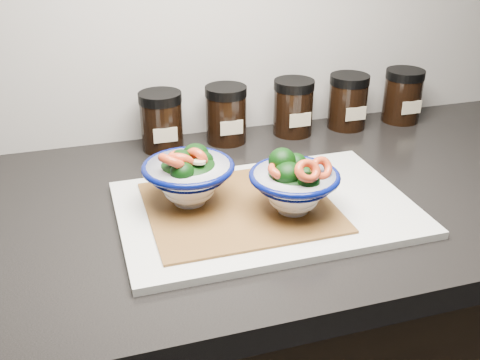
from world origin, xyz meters
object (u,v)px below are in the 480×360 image
object	(u,v)px
spice_jar_c	(293,107)
spice_jar_b	(226,114)
spice_jar_e	(403,96)
spice_jar_a	(161,121)
bowl_right	(294,184)
cutting_board	(266,209)
spice_jar_d	(348,101)
bowl_left	(189,176)

from	to	relation	value
spice_jar_c	spice_jar_b	bearing A→B (deg)	180.00
spice_jar_e	spice_jar_b	bearing A→B (deg)	180.00
spice_jar_a	spice_jar_c	distance (m)	0.27
bowl_right	spice_jar_b	bearing A→B (deg)	92.25
cutting_board	spice_jar_d	size ratio (longest dim) A/B	3.98
bowl_left	cutting_board	bearing A→B (deg)	-19.67
bowl_left	bowl_right	size ratio (longest dim) A/B	1.04
bowl_left	spice_jar_a	xyz separation A→B (m)	(0.00, 0.25, -0.00)
spice_jar_c	spice_jar_e	world-z (taller)	same
bowl_right	spice_jar_a	bearing A→B (deg)	113.48
spice_jar_a	spice_jar_b	size ratio (longest dim) A/B	1.00
bowl_left	spice_jar_b	distance (m)	0.28
spice_jar_a	spice_jar_d	size ratio (longest dim) A/B	1.00
spice_jar_c	spice_jar_e	size ratio (longest dim) A/B	1.00
spice_jar_c	spice_jar_e	xyz separation A→B (m)	(0.25, 0.00, 0.00)
spice_jar_c	spice_jar_d	distance (m)	0.12
spice_jar_d	cutting_board	bearing A→B (deg)	-134.19
spice_jar_d	bowl_left	bearing A→B (deg)	-147.41
bowl_left	spice_jar_c	size ratio (longest dim) A/B	1.25
bowl_right	spice_jar_d	distance (m)	0.41
spice_jar_b	spice_jar_c	world-z (taller)	same
spice_jar_b	spice_jar_e	bearing A→B (deg)	0.00
spice_jar_a	spice_jar_e	xyz separation A→B (m)	(0.52, 0.00, 0.00)
cutting_board	bowl_left	distance (m)	0.13
spice_jar_c	bowl_left	bearing A→B (deg)	-137.15
cutting_board	spice_jar_b	bearing A→B (deg)	86.19
bowl_left	spice_jar_c	bearing A→B (deg)	42.85
cutting_board	spice_jar_e	bearing A→B (deg)	35.21
bowl_left	spice_jar_d	distance (m)	0.47
cutting_board	bowl_left	size ratio (longest dim) A/B	3.17
spice_jar_c	spice_jar_d	world-z (taller)	same
bowl_right	spice_jar_c	world-z (taller)	bowl_right
spice_jar_b	spice_jar_d	size ratio (longest dim) A/B	1.00
bowl_right	spice_jar_d	size ratio (longest dim) A/B	1.20
cutting_board	spice_jar_b	xyz separation A→B (m)	(0.02, 0.29, 0.05)
bowl_left	spice_jar_c	distance (m)	0.37
cutting_board	spice_jar_a	distance (m)	0.32
cutting_board	spice_jar_d	xyz separation A→B (m)	(0.28, 0.29, 0.05)
bowl_right	spice_jar_c	distance (m)	0.35
bowl_right	bowl_left	bearing A→B (deg)	153.30
cutting_board	spice_jar_e	distance (m)	0.51
spice_jar_d	spice_jar_e	distance (m)	0.13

